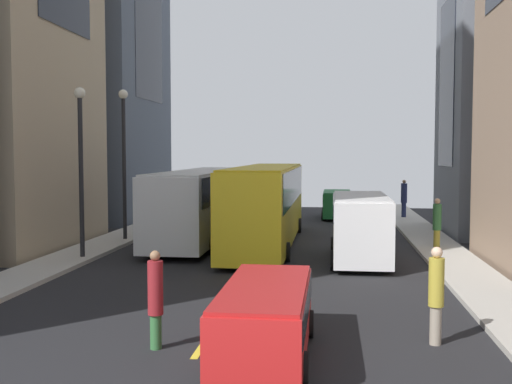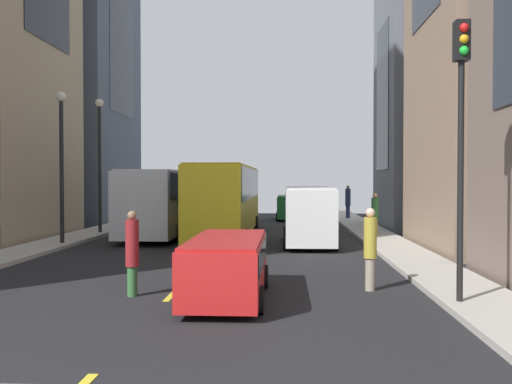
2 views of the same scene
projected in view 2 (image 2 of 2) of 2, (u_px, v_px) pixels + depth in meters
name	position (u px, v px, depth m)	size (l,w,h in m)	color
ground_plane	(229.00, 237.00, 28.32)	(40.86, 40.86, 0.00)	black
sidewalk_west	(85.00, 235.00, 28.72)	(2.05, 44.00, 0.15)	#B2ADA3
sidewalk_east	(378.00, 237.00, 27.93)	(2.05, 44.00, 0.15)	#B2ADA3
lane_stripe_1	(174.00, 293.00, 14.35)	(0.16, 2.00, 0.01)	yellow
lane_stripe_2	(211.00, 256.00, 21.33)	(0.16, 2.00, 0.01)	yellow
lane_stripe_3	(229.00, 237.00, 28.32)	(0.16, 2.00, 0.01)	yellow
lane_stripe_4	(240.00, 226.00, 35.31)	(0.16, 2.00, 0.01)	yellow
lane_stripe_5	(248.00, 218.00, 42.30)	(0.16, 2.00, 0.01)	yellow
lane_stripe_6	(253.00, 213.00, 49.29)	(0.16, 2.00, 0.01)	yellow
building_east_2	(459.00, 97.00, 33.32)	(9.01, 7.17, 15.57)	slate
city_bus_white	(169.00, 196.00, 30.29)	(2.80, 12.89, 3.35)	silver
streetcar_yellow	(228.00, 195.00, 29.08)	(2.70, 14.08, 3.59)	yellow
delivery_van_white	(309.00, 211.00, 24.79)	(2.25, 5.74, 2.58)	white
car_green_0	(290.00, 206.00, 40.55)	(1.93, 4.29, 1.75)	#1E7238
car_red_1	(227.00, 263.00, 13.59)	(1.89, 4.73, 1.50)	red
pedestrian_crossing_near	(348.00, 201.00, 40.35)	(0.39, 0.39, 2.34)	navy
pedestrian_walking_far	(375.00, 213.00, 27.92)	(0.36, 0.36, 2.10)	gold
pedestrian_waiting_curb	(370.00, 246.00, 14.65)	(0.34, 0.34, 2.16)	gray
pedestrian_crossing_mid	(132.00, 251.00, 13.94)	(0.33, 0.33, 2.13)	#336B38
traffic_light_near_corner	(461.00, 108.00, 12.61)	(0.32, 0.44, 6.31)	black
streetlamp_near	(61.00, 150.00, 24.40)	(0.44, 0.44, 6.57)	black
streetlamp_far	(100.00, 150.00, 29.40)	(0.44, 0.44, 6.99)	black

